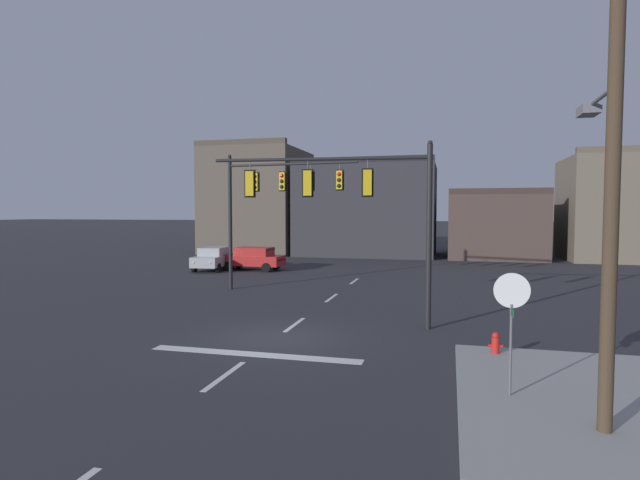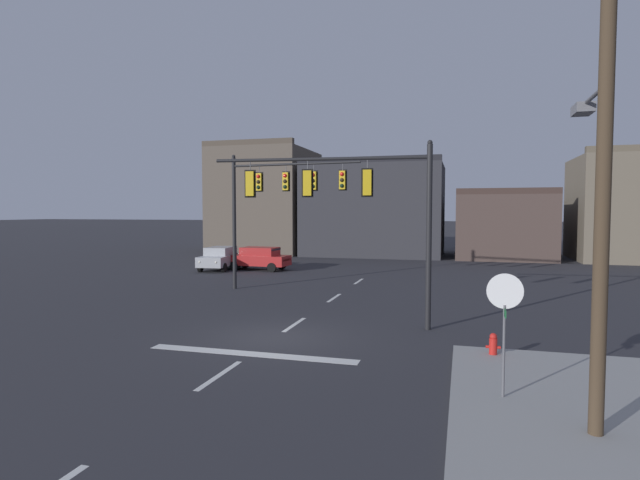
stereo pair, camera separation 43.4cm
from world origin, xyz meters
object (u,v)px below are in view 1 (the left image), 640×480
Objects in this scene: signal_mast_far_side at (271,194)px; stop_sign at (512,304)px; signal_mast_near_side at (356,199)px; fire_hydrant at (496,347)px; car_lot_nearside at (214,258)px; car_lot_middle at (253,258)px; utility_pole at (611,147)px.

signal_mast_far_side is 16.97m from stop_sign.
signal_mast_far_side is at bearing 129.58° from signal_mast_near_side.
fire_hydrant is (-0.02, 3.40, -1.82)m from stop_sign.
signal_mast_far_side reaches higher than signal_mast_near_side.
signal_mast_far_side is at bearing 127.68° from stop_sign.
signal_mast_far_side is at bearing -48.53° from car_lot_nearside.
signal_mast_near_side is 8.24m from stop_sign.
signal_mast_far_side is 14.93m from fire_hydrant.
signal_mast_far_side is 1.56× the size of car_lot_nearside.
stop_sign is 26.47m from car_lot_middle.
stop_sign is 0.29× the size of utility_pole.
car_lot_middle is at bearing 123.17° from signal_mast_near_side.
signal_mast_far_side reaches higher than fire_hydrant.
signal_mast_near_side reaches higher than fire_hydrant.
car_lot_nearside reaches higher than fire_hydrant.
signal_mast_far_side reaches higher than car_lot_middle.
fire_hydrant is at bearing -43.94° from signal_mast_far_side.
stop_sign is (4.58, -6.41, -2.44)m from signal_mast_near_side.
signal_mast_near_side is at bearing 146.62° from fire_hydrant.
utility_pole reaches higher than car_lot_nearside.
utility_pole is 7.07m from fire_hydrant.
car_lot_middle is at bearing 11.62° from car_lot_nearside.
utility_pole reaches higher than fire_hydrant.
stop_sign reaches higher than car_lot_nearside.
car_lot_middle is (-4.51, 8.71, -4.16)m from signal_mast_far_side.
stop_sign is 3.86m from fire_hydrant.
utility_pole reaches higher than stop_sign.
fire_hydrant is at bearing 107.29° from utility_pole.
signal_mast_near_side is 9.89m from utility_pole.
stop_sign is at bearing 136.65° from utility_pole.
signal_mast_far_side is at bearing -62.62° from car_lot_middle.
signal_mast_near_side is at bearing 127.81° from utility_pole.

